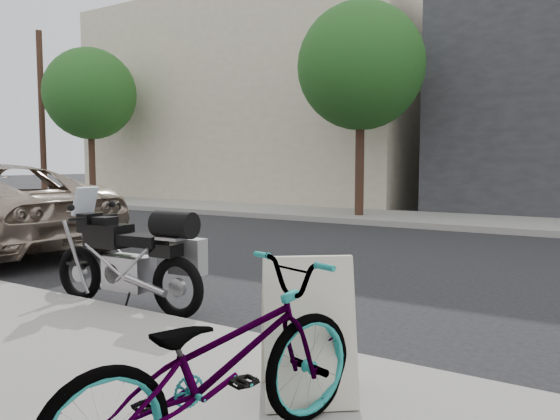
% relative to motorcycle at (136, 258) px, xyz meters
% --- Properties ---
extents(ground, '(120.00, 120.00, 0.00)m').
position_rel_motorcycle_xyz_m(ground, '(-0.26, -3.66, -0.57)').
color(ground, black).
rests_on(ground, ground).
extents(far_sidewalk, '(44.00, 3.00, 0.15)m').
position_rel_motorcycle_xyz_m(far_sidewalk, '(-0.26, -10.16, -0.49)').
color(far_sidewalk, gray).
rests_on(far_sidewalk, ground).
extents(far_building_cream, '(14.00, 11.00, 8.00)m').
position_rel_motorcycle_xyz_m(far_building_cream, '(8.74, -17.16, 3.43)').
color(far_building_cream, '#B4A790').
rests_on(far_building_cream, ground).
extents(street_tree_mid, '(3.40, 3.40, 5.70)m').
position_rel_motorcycle_xyz_m(street_tree_mid, '(1.74, -9.66, 3.57)').
color(street_tree_mid, '#382319').
rests_on(street_tree_mid, far_sidewalk).
extents(street_tree_right, '(3.40, 3.40, 5.70)m').
position_rel_motorcycle_xyz_m(street_tree_right, '(12.74, -9.66, 3.57)').
color(street_tree_right, '#382319').
rests_on(street_tree_right, far_sidewalk).
extents(utility_pole, '(0.24, 0.24, 6.70)m').
position_rel_motorcycle_xyz_m(utility_pole, '(15.74, -9.66, 2.93)').
color(utility_pole, '#382319').
rests_on(utility_pole, far_sidewalk).
extents(motorcycle, '(2.09, 0.74, 1.32)m').
position_rel_motorcycle_xyz_m(motorcycle, '(0.00, 0.00, 0.00)').
color(motorcycle, black).
rests_on(motorcycle, ground).
extents(bicycle_front, '(1.10, 1.89, 0.94)m').
position_rel_motorcycle_xyz_m(bicycle_front, '(-2.76, 2.04, 0.05)').
color(bicycle_front, gray).
rests_on(bicycle_front, near_sidewalk).
extents(sandwich_sign, '(0.74, 0.73, 0.87)m').
position_rel_motorcycle_xyz_m(sandwich_sign, '(-2.78, 1.20, 0.02)').
color(sandwich_sign, silver).
rests_on(sandwich_sign, near_sidewalk).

